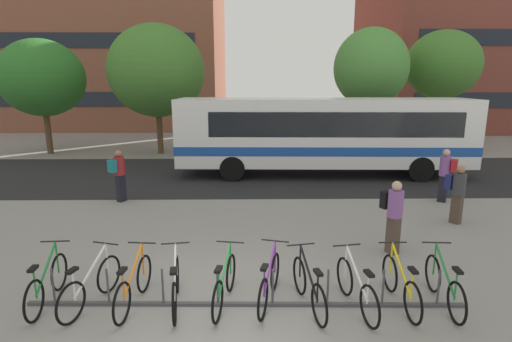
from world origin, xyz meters
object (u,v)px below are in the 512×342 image
Objects in this scene: parked_bicycle_orange_2 at (134,286)px; commuter_teal_pack_2 at (119,172)px; parked_bicycle_black_6 at (309,288)px; parked_bicycle_green_0 at (47,284)px; street_tree_3 at (157,71)px; city_bus at (321,133)px; parked_bicycle_purple_5 at (269,283)px; parked_bicycle_green_9 at (444,286)px; street_tree_2 at (42,78)px; parked_bicycle_silver_3 at (176,286)px; street_tree_1 at (443,65)px; parked_bicycle_green_4 at (225,285)px; commuter_black_pack_0 at (394,212)px; street_tree_0 at (371,68)px; commuter_red_pack_3 at (446,172)px; parked_bicycle_white_1 at (91,286)px; commuter_navy_pack_1 at (457,190)px; parked_bicycle_white_7 at (356,289)px; parked_bicycle_yellow_8 at (401,285)px.

commuter_teal_pack_2 reaches higher than parked_bicycle_orange_2.
parked_bicycle_orange_2 is 1.01× the size of parked_bicycle_black_6.
street_tree_3 is at bearing 1.39° from parked_bicycle_green_0.
city_bus is at bearing -22.11° from parked_bicycle_black_6.
parked_bicycle_green_9 is (3.06, -0.14, 0.00)m from parked_bicycle_purple_5.
parked_bicycle_green_9 is at bearing -46.79° from street_tree_2.
commuter_teal_pack_2 reaches higher than parked_bicycle_silver_3.
street_tree_1 is at bearing -20.38° from parked_bicycle_green_9.
street_tree_3 is (-0.67, 9.03, 3.43)m from commuter_teal_pack_2.
parked_bicycle_green_4 is 4.33m from commuter_black_pack_0.
street_tree_3 is (6.08, 0.00, 0.36)m from street_tree_2.
commuter_teal_pack_2 is 0.25× the size of street_tree_3.
street_tree_0 is 11.42m from street_tree_3.
commuter_red_pack_3 reaches higher than parked_bicycle_silver_3.
city_bus is 11.64m from parked_bicycle_white_1.
parked_bicycle_green_9 is 16.21m from street_tree_0.
commuter_red_pack_3 reaches higher than parked_bicycle_green_4.
parked_bicycle_green_0 is 1.05× the size of commuter_navy_pack_1.
parked_bicycle_black_6 is at bearing -84.55° from commuter_navy_pack_1.
parked_bicycle_white_7 is (2.28, -0.17, 0.00)m from parked_bicycle_green_4.
parked_bicycle_silver_3 is 17.67m from street_tree_0.
parked_bicycle_silver_3 is 0.28× the size of street_tree_2.
parked_bicycle_orange_2 is (1.55, -0.10, 0.00)m from parked_bicycle_green_0.
street_tree_3 is at bearing 34.01° from parked_bicycle_purple_5.
commuter_red_pack_3 reaches higher than parked_bicycle_white_1.
commuter_teal_pack_2 is at bearing -145.42° from street_tree_1.
parked_bicycle_green_9 is 1.05× the size of commuter_navy_pack_1.
street_tree_3 is (-5.28, 15.21, 4.04)m from parked_bicycle_purple_5.
commuter_teal_pack_2 reaches higher than parked_bicycle_white_7.
commuter_black_pack_0 reaches higher than parked_bicycle_orange_2.
parked_bicycle_green_9 is at bearing -85.41° from parked_bicycle_orange_2.
street_tree_3 is at bearing -174.49° from street_tree_1.
parked_bicycle_orange_2 is 10.37m from commuter_red_pack_3.
street_tree_1 is at bearing 125.60° from commuter_black_pack_0.
city_bus is 10.42m from parked_bicycle_black_6.
parked_bicycle_purple_5 is 0.99× the size of parked_bicycle_black_6.
commuter_red_pack_3 is (10.64, -0.20, 0.02)m from commuter_teal_pack_2.
parked_bicycle_silver_3 is 0.85m from parked_bicycle_green_4.
city_bus is 7.35× the size of commuter_navy_pack_1.
parked_bicycle_green_4 is at bearing 72.72° from city_bus.
parked_bicycle_white_1 is 18.35m from street_tree_0.
parked_bicycle_green_0 is at bearing 58.17° from city_bus.
street_tree_3 is at bearing 0.03° from street_tree_2.
parked_bicycle_green_4 is (3.14, -0.08, 0.00)m from parked_bicycle_green_0.
parked_bicycle_purple_5 is 16.93m from street_tree_0.
parked_bicycle_yellow_8 is 1.05× the size of commuter_navy_pack_1.
parked_bicycle_silver_3 is at bearing -96.69° from parked_bicycle_green_0.
parked_bicycle_purple_5 is 1.51m from parked_bicycle_white_7.
street_tree_2 reaches higher than parked_bicycle_green_9.
street_tree_0 is at bearing -37.24° from parked_bicycle_green_0.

